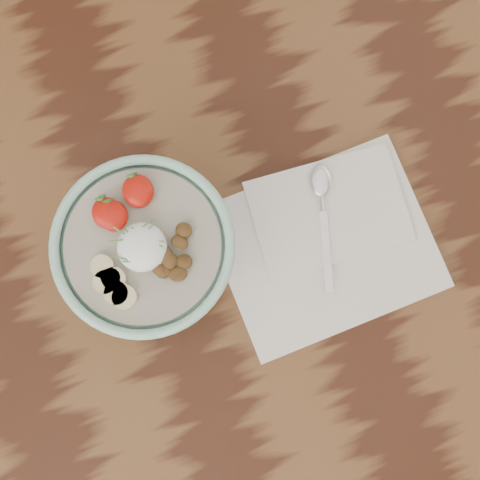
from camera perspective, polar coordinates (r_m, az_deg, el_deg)
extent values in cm
cube|color=#34170D|center=(87.92, 6.35, 0.46)|extent=(160.00, 90.00, 4.00)
cylinder|color=#95C9B3|center=(85.09, -7.32, -1.32)|extent=(9.12, 9.12, 1.30)
torus|color=#95C9B3|center=(74.61, -8.35, -0.49)|extent=(20.73, 20.73, 1.19)
cylinder|color=#ACA38E|center=(75.25, -8.28, -0.55)|extent=(17.58, 17.58, 1.09)
ellipsoid|color=white|center=(73.63, -8.37, -0.61)|extent=(5.52, 5.52, 3.04)
ellipsoid|color=#B41208|center=(75.00, -11.32, 2.29)|extent=(3.25, 3.57, 1.79)
cone|color=#286623|center=(75.05, -11.74, 3.35)|extent=(1.40, 1.03, 1.52)
ellipsoid|color=#B41208|center=(74.77, -8.70, 4.15)|extent=(3.51, 3.86, 1.93)
cone|color=#286623|center=(74.87, -9.15, 5.29)|extent=(1.40, 1.03, 1.52)
ellipsoid|color=#B41208|center=(74.81, -10.75, 2.04)|extent=(3.21, 3.53, 1.76)
cone|color=#286623|center=(74.85, -11.17, 3.09)|extent=(1.40, 1.03, 1.52)
cylinder|color=#D2BF8A|center=(74.84, -11.67, -2.23)|extent=(2.58, 2.58, 0.70)
cylinder|color=#D2BF8A|center=(74.35, -10.51, -4.47)|extent=(2.71, 2.71, 0.70)
cylinder|color=#D2BF8A|center=(74.64, -11.40, -3.54)|extent=(2.69, 2.69, 0.70)
cylinder|color=#D2BF8A|center=(74.17, -9.83, -4.82)|extent=(2.77, 2.77, 0.70)
cylinder|color=#D2BF8A|center=(74.55, -10.94, -3.20)|extent=(2.20, 2.20, 0.70)
cylinder|color=#D2BF8A|center=(74.49, -10.70, -3.28)|extent=(2.64, 2.64, 0.70)
ellipsoid|color=brown|center=(73.53, -6.98, -2.39)|extent=(1.99, 2.35, 1.17)
ellipsoid|color=brown|center=(73.73, -6.33, -1.28)|extent=(2.01, 1.99, 0.84)
ellipsoid|color=brown|center=(73.55, -6.56, -2.64)|extent=(2.42, 2.42, 0.92)
ellipsoid|color=brown|center=(73.24, -5.30, -2.92)|extent=(2.25, 1.98, 1.05)
ellipsoid|color=brown|center=(73.35, -4.80, -1.87)|extent=(1.97, 1.87, 1.24)
ellipsoid|color=brown|center=(73.56, -5.16, -0.19)|extent=(2.46, 2.56, 1.04)
ellipsoid|color=brown|center=(73.74, -4.80, 0.84)|extent=(2.55, 2.58, 1.34)
ellipsoid|color=brown|center=(73.57, -6.53, -1.30)|extent=(2.37, 2.52, 1.41)
ellipsoid|color=brown|center=(73.49, -6.00, -1.80)|extent=(2.56, 2.58, 1.44)
cylinder|color=#458538|center=(72.52, -7.03, -0.12)|extent=(1.37, 0.68, 0.23)
cylinder|color=#458538|center=(73.19, -10.43, -0.05)|extent=(1.88, 0.68, 0.25)
cylinder|color=#458538|center=(72.68, -8.45, -0.68)|extent=(0.54, 1.30, 0.23)
cylinder|color=#458538|center=(72.94, -7.93, 1.45)|extent=(1.52, 0.77, 0.23)
cylinder|color=#458538|center=(73.06, -9.43, 0.52)|extent=(0.74, 1.61, 0.24)
cylinder|color=#458538|center=(73.30, -10.28, 0.79)|extent=(1.07, 1.37, 0.23)
cylinder|color=#458538|center=(72.86, -9.94, -1.56)|extent=(1.62, 1.32, 0.25)
cylinder|color=#458538|center=(72.81, -7.78, 0.87)|extent=(1.49, 1.01, 0.24)
cylinder|color=#458538|center=(72.47, -7.00, -0.41)|extent=(0.99, 0.92, 0.22)
cylinder|color=#458538|center=(73.00, -8.86, 0.83)|extent=(0.88, 1.12, 0.22)
cylinder|color=#458538|center=(72.63, -8.40, -0.96)|extent=(1.30, 0.71, 0.23)
cylinder|color=#458538|center=(72.73, -9.46, -1.84)|extent=(1.34, 0.73, 0.23)
cube|color=silver|center=(85.35, 7.30, -0.62)|extent=(26.29, 21.29, 1.01)
cube|color=silver|center=(85.23, 7.58, 2.44)|extent=(20.31, 14.89, 0.60)
cube|color=silver|center=(84.01, 7.37, -1.01)|extent=(4.09, 10.09, 0.31)
cylinder|color=silver|center=(84.74, 7.04, 3.35)|extent=(1.42, 2.75, 0.63)
ellipsoid|color=silver|center=(85.11, 6.91, 5.07)|extent=(3.86, 4.75, 0.85)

